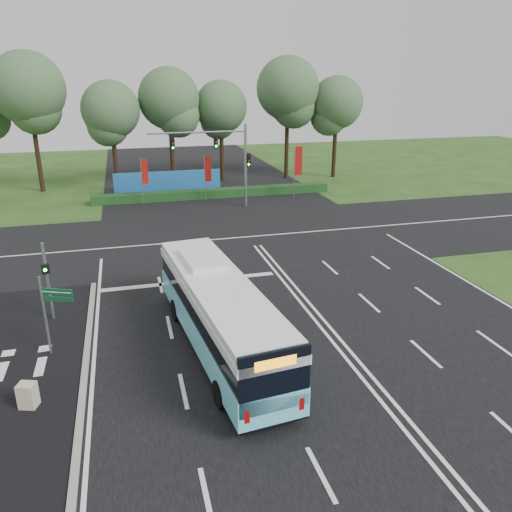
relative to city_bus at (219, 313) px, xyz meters
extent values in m
plane|color=#234818|center=(4.74, 2.43, -1.68)|extent=(120.00, 120.00, 0.00)
cube|color=black|center=(4.74, 2.43, -1.66)|extent=(20.00, 120.00, 0.04)
cube|color=black|center=(4.74, 14.43, -1.65)|extent=(120.00, 14.00, 0.05)
cube|color=black|center=(-7.76, -0.57, -1.65)|extent=(5.00, 18.00, 0.06)
cube|color=gray|center=(-5.36, -0.57, -1.62)|extent=(0.25, 18.00, 0.12)
cube|color=#68D7F2|center=(0.00, 0.01, -0.64)|extent=(3.64, 11.78, 1.06)
cube|color=black|center=(0.00, 0.01, -1.12)|extent=(3.61, 11.72, 0.29)
cube|color=black|center=(0.00, 0.01, 0.32)|extent=(3.53, 11.60, 0.92)
cube|color=white|center=(0.00, 0.01, 0.90)|extent=(3.64, 11.78, 0.34)
cube|color=white|center=(0.00, 0.01, 1.24)|extent=(3.55, 11.31, 0.34)
cube|color=white|center=(-0.26, 2.41, 1.53)|extent=(1.85, 3.05, 0.24)
cube|color=black|center=(0.61, -5.69, 0.37)|extent=(2.34, 0.37, 2.12)
cube|color=orange|center=(0.62, -5.73, 1.05)|extent=(1.35, 0.20, 0.34)
cylinder|color=black|center=(-1.47, 3.16, -1.17)|extent=(0.38, 1.03, 1.00)
cylinder|color=black|center=(0.77, 3.40, -1.17)|extent=(0.38, 1.03, 1.00)
cylinder|color=black|center=(-0.73, -3.75, -1.17)|extent=(0.38, 1.03, 1.00)
cylinder|color=black|center=(1.51, -3.51, -1.17)|extent=(0.38, 1.03, 1.00)
cylinder|color=gray|center=(-7.02, 4.68, 0.21)|extent=(0.15, 0.15, 3.78)
cube|color=black|center=(-7.02, 4.50, 0.92)|extent=(0.35, 0.30, 0.43)
sphere|color=#19F233|center=(-7.02, 4.40, 0.92)|extent=(0.15, 0.15, 0.15)
cylinder|color=gray|center=(-6.76, 1.38, 0.05)|extent=(0.10, 0.10, 3.45)
cube|color=#0B4022|center=(-6.17, 1.13, 1.17)|extent=(1.21, 0.56, 0.26)
cube|color=#0B4022|center=(-6.17, 1.13, 0.87)|extent=(1.21, 0.56, 0.19)
cube|color=white|center=(-6.17, 1.09, 1.17)|extent=(1.11, 0.48, 0.03)
cube|color=beige|center=(-7.07, -2.12, -1.20)|extent=(0.69, 0.64, 0.95)
cylinder|color=gray|center=(-1.77, 25.78, 0.37)|extent=(0.06, 0.06, 4.08)
cube|color=#9E120D|center=(-1.48, 25.85, 1.23)|extent=(0.54, 0.17, 2.18)
cylinder|color=gray|center=(3.69, 25.65, 0.38)|extent=(0.06, 0.06, 4.11)
cube|color=#9E120D|center=(3.97, 25.54, 1.25)|extent=(0.53, 0.24, 2.19)
cylinder|color=gray|center=(11.73, 24.70, 0.75)|extent=(0.08, 0.08, 4.85)
cube|color=#9E120D|center=(12.09, 24.66, 1.77)|extent=(0.65, 0.11, 2.59)
cylinder|color=gray|center=(6.74, 22.93, 1.82)|extent=(0.24, 0.24, 7.00)
cylinder|color=gray|center=(2.74, 22.93, 4.72)|extent=(8.00, 0.16, 0.16)
cube|color=black|center=(4.24, 22.93, 3.92)|extent=(0.32, 0.28, 1.05)
cube|color=black|center=(0.74, 22.93, 3.92)|extent=(0.32, 0.28, 1.05)
cube|color=black|center=(6.99, 22.93, 2.32)|extent=(0.32, 0.28, 1.05)
cube|color=#153A18|center=(4.74, 26.93, -1.28)|extent=(22.00, 1.20, 0.80)
cube|color=#1E5FA5|center=(0.74, 29.43, -0.58)|extent=(10.00, 0.30, 2.20)
cylinder|color=black|center=(-11.05, 33.92, 2.88)|extent=(0.44, 0.44, 9.11)
sphere|color=#365833|center=(-11.05, 33.92, 7.92)|extent=(6.71, 6.71, 6.71)
cylinder|color=black|center=(-3.91, 32.09, 1.98)|extent=(0.44, 0.44, 7.31)
sphere|color=#365833|center=(-3.91, 32.09, 6.02)|extent=(5.39, 5.39, 5.39)
cylinder|color=black|center=(1.68, 33.62, 2.39)|extent=(0.44, 0.44, 8.13)
sphere|color=#365833|center=(1.68, 33.62, 6.89)|extent=(5.99, 5.99, 5.99)
cylinder|color=black|center=(6.98, 34.45, 1.96)|extent=(0.44, 0.44, 7.27)
sphere|color=#365833|center=(6.98, 34.45, 5.97)|extent=(5.35, 5.35, 5.35)
cylinder|color=black|center=(14.12, 34.26, 2.79)|extent=(0.44, 0.44, 8.93)
sphere|color=#365833|center=(14.12, 34.26, 7.73)|extent=(6.58, 6.58, 6.58)
cylinder|color=black|center=(19.37, 33.42, 2.10)|extent=(0.44, 0.44, 7.56)
sphere|color=#365833|center=(19.37, 33.42, 6.28)|extent=(5.57, 5.57, 5.57)
camera|label=1|loc=(-3.24, -17.96, 9.11)|focal=35.00mm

